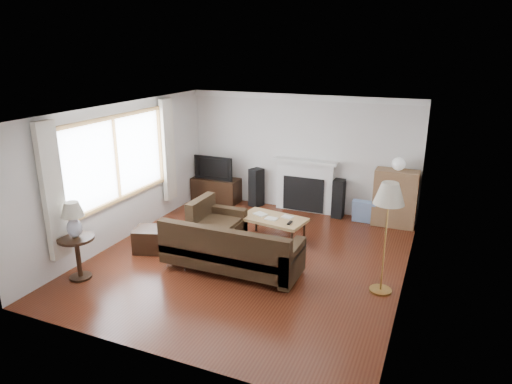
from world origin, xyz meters
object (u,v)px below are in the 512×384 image
at_px(floor_lamp, 385,239).
at_px(tv_stand, 216,190).
at_px(bookshelf, 395,198).
at_px(sectional_sofa, 232,248).
at_px(coffee_table, 273,229).
at_px(side_table, 78,258).

bearing_deg(floor_lamp, tv_stand, 146.85).
distance_m(bookshelf, sectional_sofa, 3.69).
distance_m(tv_stand, bookshelf, 3.99).
distance_m(bookshelf, coffee_table, 2.59).
distance_m(sectional_sofa, coffee_table, 1.35).
height_order(bookshelf, coffee_table, bookshelf).
relative_size(sectional_sofa, side_table, 3.51).
distance_m(floor_lamp, side_table, 4.62).
distance_m(tv_stand, side_table, 4.12).
height_order(bookshelf, sectional_sofa, bookshelf).
bearing_deg(floor_lamp, side_table, -162.17).
height_order(sectional_sofa, side_table, sectional_sofa).
bearing_deg(tv_stand, sectional_sofa, -58.15).
distance_m(tv_stand, coffee_table, 2.60).
relative_size(tv_stand, sectional_sofa, 0.46).
bearing_deg(bookshelf, tv_stand, -179.31).
xyz_separation_m(sectional_sofa, side_table, (-2.06, -1.16, -0.05)).
relative_size(coffee_table, side_table, 1.74).
bearing_deg(coffee_table, sectional_sofa, -89.59).
bearing_deg(side_table, sectional_sofa, 29.39).
xyz_separation_m(bookshelf, side_table, (-4.20, -4.16, -0.23)).
xyz_separation_m(coffee_table, side_table, (-2.25, -2.49, 0.11)).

